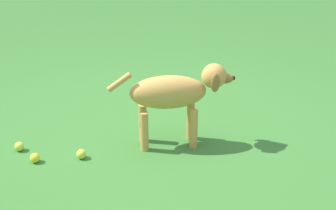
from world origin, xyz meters
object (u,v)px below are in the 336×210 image
at_px(dog, 175,93).
at_px(tennis_ball_2, 19,146).
at_px(tennis_ball_1, 183,90).
at_px(tennis_ball_0, 81,154).
at_px(tennis_ball_3, 35,158).

relative_size(dog, tennis_ball_2, 12.72).
xyz_separation_m(tennis_ball_1, tennis_ball_2, (-1.51, -0.47, 0.00)).
distance_m(tennis_ball_0, tennis_ball_3, 0.30).
bearing_deg(tennis_ball_0, dog, -6.66).
bearing_deg(tennis_ball_3, tennis_ball_2, 109.07).
distance_m(dog, tennis_ball_2, 1.15).
xyz_separation_m(dog, tennis_ball_1, (0.48, 0.83, -0.36)).
bearing_deg(tennis_ball_0, tennis_ball_3, 164.62).
bearing_deg(tennis_ball_2, tennis_ball_3, -70.93).
xyz_separation_m(tennis_ball_2, tennis_ball_3, (0.07, -0.20, 0.00)).
bearing_deg(dog, tennis_ball_3, -170.94).
bearing_deg(tennis_ball_1, dog, -120.26).
distance_m(tennis_ball_1, tennis_ball_2, 1.58).
height_order(dog, tennis_ball_0, dog).
height_order(dog, tennis_ball_2, dog).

